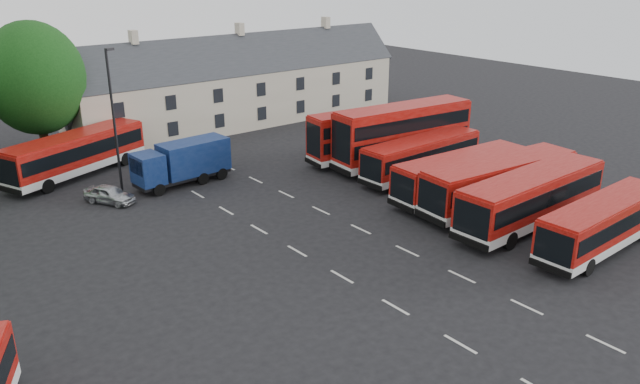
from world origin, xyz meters
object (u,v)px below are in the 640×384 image
Objects in this scene: silver_car at (110,194)px; lamppost at (114,117)px; box_truck at (183,161)px; bus_row_a at (604,221)px; bus_dd_south at (403,132)px.

lamppost is at bearing 20.68° from silver_car.
silver_car is at bearing 179.94° from box_truck.
bus_row_a is 31.82m from silver_car.
box_truck is at bearing 116.43° from bus_row_a.
box_truck is 1.99× the size of silver_car.
bus_row_a reaches higher than silver_car.
bus_row_a is 1.06× the size of lamppost.
bus_dd_south is 3.34× the size of silver_car.
bus_dd_south is at bearing 80.75° from bus_row_a.
box_truck is (-13.48, 25.54, -0.05)m from bus_row_a.
silver_car is (-21.91, 6.75, -2.22)m from bus_dd_south.
lamppost reaches higher than bus_row_a.
bus_dd_south is at bearing -27.00° from box_truck.
bus_row_a is 0.87× the size of bus_dd_south.
silver_car is at bearing 126.12° from bus_row_a.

